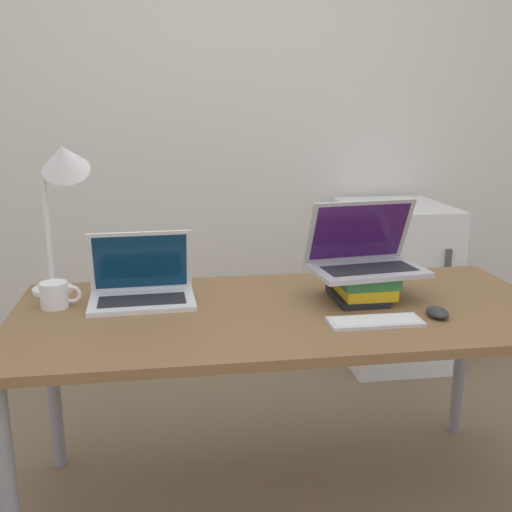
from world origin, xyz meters
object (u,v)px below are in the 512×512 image
Objects in this scene: mouse at (437,312)px; mini_fridge at (392,283)px; book_stack at (361,285)px; laptop_on_books at (365,257)px; desk_lamp at (62,176)px; laptop_left at (142,288)px; wireless_keyboard at (375,322)px; mug at (55,295)px.

mini_fridge is at bearing 74.14° from mouse.
book_stack is at bearing 130.45° from mouse.
laptop_on_books is 0.71× the size of desk_lamp.
wireless_keyboard is at bearing -24.65° from laptop_left.
wireless_keyboard is (-0.03, -0.24, -0.04)m from book_stack.
mouse reaches higher than wireless_keyboard.
book_stack is 0.59× the size of laptop_on_books.
laptop_left is 1.52× the size of book_stack.
wireless_keyboard is 0.34× the size of mini_fridge.
wireless_keyboard is at bearing -100.16° from laptop_on_books.
wireless_keyboard is 0.21m from mouse.
desk_lamp reaches higher than mouse.
book_stack is 1.25m from mini_fridge.
mug is at bearing 177.16° from laptop_on_books.
laptop_on_books reaches higher than laptop_left.
laptop_left is at bearing -142.40° from mini_fridge.
laptop_left is at bearing 4.56° from mug.
book_stack reaches higher than mug.
mug is at bearing 162.93° from wireless_keyboard.
mug is (-1.03, 0.05, -0.10)m from laptop_on_books.
book_stack reaches higher than wireless_keyboard.
desk_lamp is at bearing 155.13° from wireless_keyboard.
book_stack is 0.81× the size of wireless_keyboard.
laptop_left is 0.42× the size of mini_fridge.
laptop_left is 1.24× the size of wireless_keyboard.
laptop_on_books is at bearing 79.84° from wireless_keyboard.
mug is 0.23× the size of desk_lamp.
mouse is at bearing -52.98° from laptop_on_books.
book_stack is at bearing 81.94° from wireless_keyboard.
mug is (-1.02, 0.06, -0.01)m from book_stack.
mug is at bearing -147.08° from mini_fridge.
desk_lamp is (-0.25, 0.12, 0.37)m from laptop_left.
laptop_left is 0.97m from mouse.
mini_fridge is (1.53, 0.87, -0.71)m from desk_lamp.
wireless_keyboard is at bearing -24.87° from desk_lamp.
laptop_on_books is 0.29m from wireless_keyboard.
laptop_on_books is 1.27m from mini_fridge.
laptop_on_books is 3.05× the size of mug.
book_stack is 0.24m from wireless_keyboard.
mouse is at bearing -12.87° from mug.
laptop_left is 0.75m from book_stack.
laptop_left is 0.78m from wireless_keyboard.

